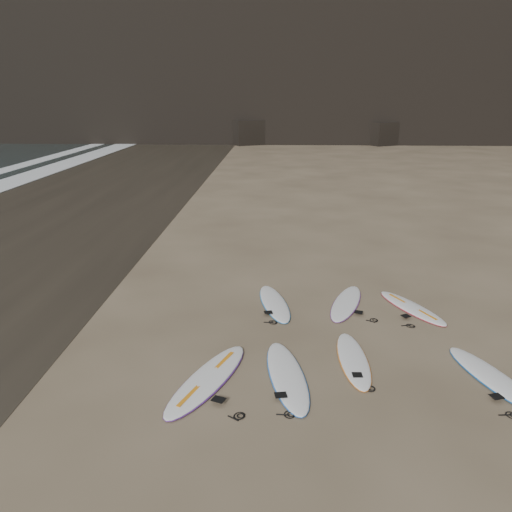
{
  "coord_description": "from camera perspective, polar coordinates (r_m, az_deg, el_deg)",
  "views": [
    {
      "loc": [
        -2.64,
        -8.81,
        5.06
      ],
      "look_at": [
        -3.09,
        2.12,
        1.5
      ],
      "focal_mm": 35.0,
      "sensor_mm": 36.0,
      "label": 1
    }
  ],
  "objects": [
    {
      "name": "surfboard_3",
      "position": [
        10.49,
        25.51,
        -12.48
      ],
      "size": [
        1.32,
        2.52,
        0.09
      ],
      "primitive_type": "ellipsoid",
      "rotation": [
        0.0,
        0.0,
        0.31
      ],
      "color": "white",
      "rests_on": "ground"
    },
    {
      "name": "surfboard_5",
      "position": [
        12.64,
        2.12,
        -5.37
      ],
      "size": [
        1.07,
        2.47,
        0.09
      ],
      "primitive_type": "ellipsoid",
      "rotation": [
        0.0,
        0.0,
        0.21
      ],
      "color": "white",
      "rests_on": "ground"
    },
    {
      "name": "wet_sand",
      "position": [
        22.06,
        -25.75,
        2.97
      ],
      "size": [
        12.0,
        200.0,
        0.01
      ],
      "primitive_type": "cube",
      "color": "#383026",
      "rests_on": "ground"
    },
    {
      "name": "surfboard_6",
      "position": [
        12.85,
        10.26,
        -5.26
      ],
      "size": [
        1.31,
        2.48,
        0.09
      ],
      "primitive_type": "ellipsoid",
      "rotation": [
        0.0,
        0.0,
        -0.32
      ],
      "color": "white",
      "rests_on": "ground"
    },
    {
      "name": "surfboard_7",
      "position": [
        12.96,
        17.37,
        -5.63
      ],
      "size": [
        1.52,
        2.31,
        0.08
      ],
      "primitive_type": "ellipsoid",
      "rotation": [
        0.0,
        0.0,
        0.46
      ],
      "color": "white",
      "rests_on": "ground"
    },
    {
      "name": "surfboard_2",
      "position": [
        10.3,
        11.06,
        -11.5
      ],
      "size": [
        0.61,
        2.28,
        0.08
      ],
      "primitive_type": "ellipsoid",
      "rotation": [
        0.0,
        0.0,
        0.03
      ],
      "color": "white",
      "rests_on": "ground"
    },
    {
      "name": "surfboard_1",
      "position": [
        9.62,
        3.56,
        -13.42
      ],
      "size": [
        1.05,
        2.65,
        0.09
      ],
      "primitive_type": "ellipsoid",
      "rotation": [
        0.0,
        0.0,
        0.17
      ],
      "color": "white",
      "rests_on": "ground"
    },
    {
      "name": "surfboard_0",
      "position": [
        9.54,
        -5.55,
        -13.77
      ],
      "size": [
        1.62,
        2.78,
        0.1
      ],
      "primitive_type": "ellipsoid",
      "rotation": [
        0.0,
        0.0,
        -0.38
      ],
      "color": "white",
      "rests_on": "ground"
    },
    {
      "name": "ground",
      "position": [
        10.5,
        17.0,
        -11.67
      ],
      "size": [
        240.0,
        240.0,
        0.0
      ],
      "primitive_type": "plane",
      "color": "#897559",
      "rests_on": "ground"
    }
  ]
}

